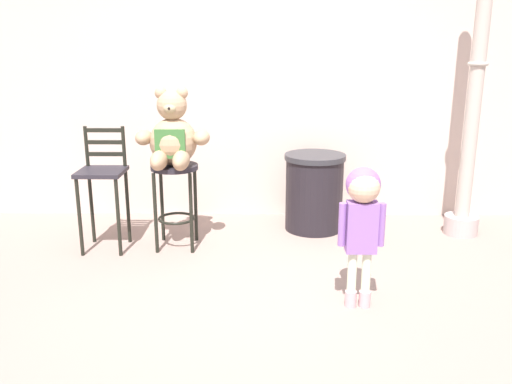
{
  "coord_description": "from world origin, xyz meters",
  "views": [
    {
      "loc": [
        0.04,
        -3.46,
        1.78
      ],
      "look_at": [
        -0.02,
        0.65,
        0.64
      ],
      "focal_mm": 37.74,
      "sensor_mm": 36.0,
      "label": 1
    }
  ],
  "objects_px": {
    "bar_stool_with_teddy": "(175,188)",
    "teddy_bear": "(173,137)",
    "lamppost": "(472,121)",
    "trash_bin": "(314,192)",
    "child_walking": "(362,208)",
    "bar_chair_empty": "(103,179)"
  },
  "relations": [
    {
      "from": "trash_bin",
      "to": "bar_chair_empty",
      "type": "bearing_deg",
      "value": -164.22
    },
    {
      "from": "child_walking",
      "to": "trash_bin",
      "type": "bearing_deg",
      "value": 133.78
    },
    {
      "from": "lamppost",
      "to": "bar_chair_empty",
      "type": "bearing_deg",
      "value": -172.98
    },
    {
      "from": "bar_stool_with_teddy",
      "to": "teddy_bear",
      "type": "bearing_deg",
      "value": -90.0
    },
    {
      "from": "teddy_bear",
      "to": "bar_chair_empty",
      "type": "xyz_separation_m",
      "value": [
        -0.62,
        -0.01,
        -0.37
      ]
    },
    {
      "from": "bar_stool_with_teddy",
      "to": "child_walking",
      "type": "distance_m",
      "value": 1.84
    },
    {
      "from": "trash_bin",
      "to": "lamppost",
      "type": "xyz_separation_m",
      "value": [
        1.41,
        -0.13,
        0.71
      ]
    },
    {
      "from": "teddy_bear",
      "to": "bar_chair_empty",
      "type": "bearing_deg",
      "value": -179.37
    },
    {
      "from": "bar_stool_with_teddy",
      "to": "bar_chair_empty",
      "type": "bearing_deg",
      "value": -176.39
    },
    {
      "from": "teddy_bear",
      "to": "child_walking",
      "type": "height_order",
      "value": "teddy_bear"
    },
    {
      "from": "teddy_bear",
      "to": "trash_bin",
      "type": "height_order",
      "value": "teddy_bear"
    },
    {
      "from": "teddy_bear",
      "to": "trash_bin",
      "type": "xyz_separation_m",
      "value": [
        1.28,
        0.53,
        -0.62
      ]
    },
    {
      "from": "bar_stool_with_teddy",
      "to": "lamppost",
      "type": "xyz_separation_m",
      "value": [
        2.69,
        0.37,
        0.55
      ]
    },
    {
      "from": "trash_bin",
      "to": "bar_chair_empty",
      "type": "height_order",
      "value": "bar_chair_empty"
    },
    {
      "from": "child_walking",
      "to": "trash_bin",
      "type": "distance_m",
      "value": 1.67
    },
    {
      "from": "child_walking",
      "to": "lamppost",
      "type": "bearing_deg",
      "value": 88.32
    },
    {
      "from": "trash_bin",
      "to": "lamppost",
      "type": "distance_m",
      "value": 1.59
    },
    {
      "from": "bar_stool_with_teddy",
      "to": "bar_chair_empty",
      "type": "xyz_separation_m",
      "value": [
        -0.62,
        -0.04,
        0.09
      ]
    },
    {
      "from": "bar_stool_with_teddy",
      "to": "teddy_bear",
      "type": "height_order",
      "value": "teddy_bear"
    },
    {
      "from": "bar_stool_with_teddy",
      "to": "lamppost",
      "type": "relative_size",
      "value": 0.27
    },
    {
      "from": "trash_bin",
      "to": "lamppost",
      "type": "bearing_deg",
      "value": -5.22
    },
    {
      "from": "trash_bin",
      "to": "lamppost",
      "type": "height_order",
      "value": "lamppost"
    }
  ]
}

